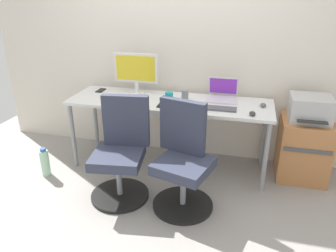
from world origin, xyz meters
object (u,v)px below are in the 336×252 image
Objects in this scene: office_chair_left at (121,153)px; open_laptop at (222,94)px; printer at (310,109)px; office_chair_right at (183,161)px; desktop_monitor at (136,70)px; side_cabinet at (303,149)px; water_bottle_on_floor at (45,163)px; coffee_mug at (169,97)px.

open_laptop reaches higher than office_chair_left.
printer is (1.66, 0.75, 0.32)m from office_chair_left.
desktop_monitor reaches higher than office_chair_right.
water_bottle_on_floor is (-2.56, -0.65, -0.16)m from side_cabinet.
office_chair_left is at bearing -114.98° from coffee_mug.
water_bottle_on_floor is 1.96m from open_laptop.
desktop_monitor is (0.78, 0.71, 0.85)m from water_bottle_on_floor.
office_chair_left is 1.20m from open_laptop.
water_bottle_on_floor is at bearing -137.81° from desktop_monitor.
office_chair_left is at bearing -134.86° from open_laptop.
open_laptop reaches higher than coffee_mug.
office_chair_right is at bearing -105.96° from open_laptop.
office_chair_right reaches higher than coffee_mug.
water_bottle_on_floor is at bearing -165.83° from printer.
office_chair_left is 1.00m from desktop_monitor.
open_laptop reaches higher than side_cabinet.
printer is 1.80m from desktop_monitor.
office_chair_right reaches higher than side_cabinet.
side_cabinet is at bearing -1.89° from desktop_monitor.
side_cabinet is at bearing 34.74° from office_chair_right.
desktop_monitor is (-1.78, 0.06, 0.25)m from printer.
open_laptop is (0.23, 0.81, 0.38)m from office_chair_right.
office_chair_left is 3.03× the size of open_laptop.
desktop_monitor is at bearing 130.61° from office_chair_right.
office_chair_left is at bearing -155.70° from printer.
open_laptop reaches higher than water_bottle_on_floor.
side_cabinet is at bearing 90.00° from printer.
office_chair_left reaches higher than printer.
office_chair_right is at bearing -49.39° from desktop_monitor.
desktop_monitor is at bearing 155.88° from coffee_mug.
water_bottle_on_floor is at bearing 175.91° from office_chair_right.
open_laptop reaches higher than office_chair_right.
side_cabinet is at bearing -4.10° from open_laptop.
open_laptop is at bearing 175.84° from printer.
office_chair_right is 1.50m from water_bottle_on_floor.
side_cabinet is at bearing 14.19° from water_bottle_on_floor.
water_bottle_on_floor is 1.35m from desktop_monitor.
water_bottle_on_floor is 1.00× the size of open_laptop.
side_cabinet is 1.91m from desktop_monitor.
open_laptop is (0.93, 0.00, -0.20)m from desktop_monitor.
coffee_mug reaches higher than water_bottle_on_floor.
coffee_mug is at bearing -160.15° from open_laptop.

